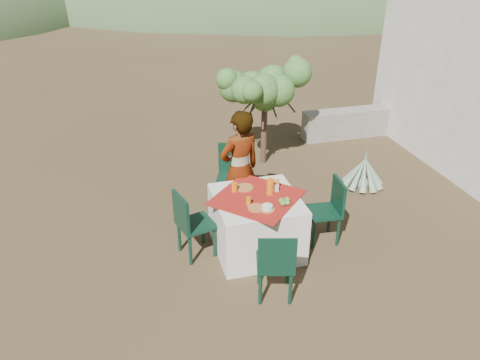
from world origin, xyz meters
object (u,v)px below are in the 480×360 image
object	(u,v)px
chair_left	(190,222)
shrub_tree	(267,92)
chair_far	(232,173)
table	(256,223)
person	(240,170)
agave	(364,173)
juice_pitcher	(270,187)
chair_right	(329,208)
chair_near	(276,263)

from	to	relation	value
chair_left	shrub_tree	xyz separation A→B (m)	(1.72, 2.37, 0.77)
chair_far	table	bearing A→B (deg)	-68.18
chair_left	person	distance (m)	1.03
agave	table	bearing A→B (deg)	-151.45
juice_pitcher	chair_right	bearing A→B (deg)	-5.48
chair_near	chair_right	bearing A→B (deg)	-124.13
table	agave	world-z (taller)	table
chair_far	chair_near	distance (m)	2.08
chair_near	chair_right	distance (m)	1.37
chair_left	juice_pitcher	distance (m)	1.07
table	chair_near	xyz separation A→B (m)	(-0.07, -0.94, 0.10)
table	juice_pitcher	distance (m)	0.52
juice_pitcher	chair_left	bearing A→B (deg)	177.95
chair_far	person	distance (m)	0.58
chair_near	agave	size ratio (longest dim) A/B	1.24
chair_far	agave	world-z (taller)	chair_far
juice_pitcher	shrub_tree	bearing A→B (deg)	73.29
chair_near	shrub_tree	distance (m)	3.60
chair_near	chair_left	xyz separation A→B (m)	(-0.75, 1.01, 0.01)
person	agave	world-z (taller)	person
chair_far	juice_pitcher	distance (m)	1.18
chair_left	juice_pitcher	bearing A→B (deg)	-107.39
person	table	bearing A→B (deg)	75.76
chair_right	chair_near	bearing A→B (deg)	-43.95
chair_right	person	xyz separation A→B (m)	(-1.00, 0.69, 0.34)
chair_near	chair_left	distance (m)	1.26
agave	chair_far	bearing A→B (deg)	-179.70
chair_far	chair_left	xyz separation A→B (m)	(-0.80, -1.07, -0.03)
chair_right	juice_pitcher	size ratio (longest dim) A/B	4.31
chair_right	person	world-z (taller)	person
table	chair_near	distance (m)	0.95
chair_far	person	bearing A→B (deg)	-71.63
juice_pitcher	table	bearing A→B (deg)	-168.60
table	chair_right	size ratio (longest dim) A/B	1.51
chair_near	agave	distance (m)	3.04
chair_far	juice_pitcher	bearing A→B (deg)	-58.96
person	agave	distance (m)	2.30
table	chair_left	bearing A→B (deg)	174.98
chair_near	agave	world-z (taller)	chair_near
shrub_tree	table	bearing A→B (deg)	-110.27
chair_far	chair_right	size ratio (longest dim) A/B	1.08
chair_far	chair_left	distance (m)	1.34
shrub_tree	chair_near	bearing A→B (deg)	-105.99
agave	chair_near	bearing A→B (deg)	-136.29
agave	shrub_tree	bearing A→B (deg)	133.49
shrub_tree	chair_far	bearing A→B (deg)	-125.35
chair_near	juice_pitcher	world-z (taller)	juice_pitcher
table	juice_pitcher	bearing A→B (deg)	11.40
agave	juice_pitcher	world-z (taller)	juice_pitcher
chair_far	chair_right	xyz separation A→B (m)	(0.98, -1.18, -0.04)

